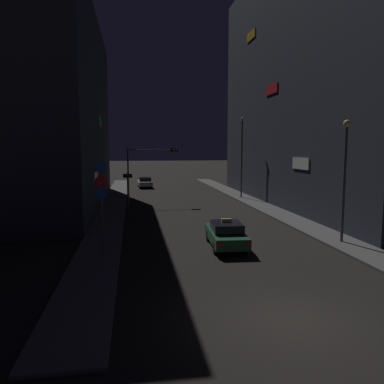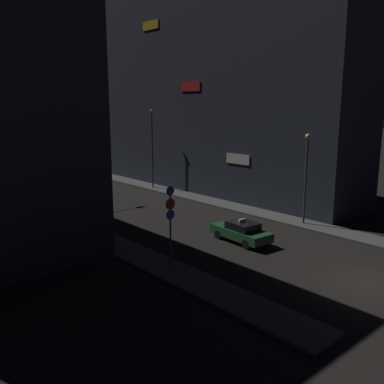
{
  "view_description": "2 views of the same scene",
  "coord_description": "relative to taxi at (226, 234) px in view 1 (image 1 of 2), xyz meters",
  "views": [
    {
      "loc": [
        -5.01,
        -10.8,
        5.51
      ],
      "look_at": [
        -0.86,
        15.26,
        2.37
      ],
      "focal_mm": 34.82,
      "sensor_mm": 36.0,
      "label": 1
    },
    {
      "loc": [
        -20.64,
        -9.53,
        9.15
      ],
      "look_at": [
        1.07,
        15.16,
        2.37
      ],
      "focal_mm": 39.5,
      "sensor_mm": 36.0,
      "label": 2
    }
  ],
  "objects": [
    {
      "name": "building_facade_right",
      "position": [
        11.47,
        14.29,
        11.19
      ],
      "size": [
        7.12,
        32.97,
        23.85
      ],
      "color": "#282D38",
      "rests_on": "ground_plane"
    },
    {
      "name": "traffic_light_left_kerb",
      "position": [
        -5.53,
        13.45,
        1.66
      ],
      "size": [
        0.8,
        0.42,
        3.31
      ],
      "color": "#47474C",
      "rests_on": "ground_plane"
    },
    {
      "name": "taxi",
      "position": [
        0.0,
        0.0,
        0.0
      ],
      "size": [
        2.08,
        4.56,
        1.62
      ],
      "color": "#1E512D",
      "rests_on": "ground_plane"
    },
    {
      "name": "traffic_light_overhead",
      "position": [
        -3.63,
        17.22,
        3.31
      ],
      "size": [
        5.03,
        0.42,
        5.56
      ],
      "color": "#47474C",
      "rests_on": "ground_plane"
    },
    {
      "name": "ground_plane",
      "position": [
        -0.06,
        -8.94,
        -0.74
      ],
      "size": [
        300.0,
        300.0,
        0.0
      ],
      "primitive_type": "plane",
      "color": "black"
    },
    {
      "name": "street_lamp_far_block",
      "position": [
        6.56,
        19.13,
        4.39
      ],
      "size": [
        0.38,
        0.38,
        8.58
      ],
      "color": "#47474C",
      "rests_on": "sidewalk_right"
    },
    {
      "name": "building_facade_left",
      "position": [
        -13.9,
        16.66,
        7.97
      ],
      "size": [
        11.75,
        27.29,
        17.41
      ],
      "color": "#282D38",
      "rests_on": "ground_plane"
    },
    {
      "name": "sign_pole_left",
      "position": [
        -6.66,
        -0.68,
        2.25
      ],
      "size": [
        0.63,
        0.1,
        4.66
      ],
      "color": "#47474C",
      "rests_on": "sidewalk_left"
    },
    {
      "name": "street_lamp_near_block",
      "position": [
        6.74,
        -0.4,
        3.74
      ],
      "size": [
        0.42,
        0.42,
        6.91
      ],
      "color": "#47474C",
      "rests_on": "sidewalk_right"
    },
    {
      "name": "sidewalk_left",
      "position": [
        -6.93,
        16.08,
        -0.66
      ],
      "size": [
        2.29,
        54.03,
        0.15
      ],
      "primitive_type": "cube",
      "color": "#4C4C4C",
      "rests_on": "ground_plane"
    },
    {
      "name": "sidewalk_right",
      "position": [
        6.8,
        16.08,
        -0.66
      ],
      "size": [
        2.29,
        54.03,
        0.15
      ],
      "primitive_type": "cube",
      "color": "#4C4C4C",
      "rests_on": "ground_plane"
    },
    {
      "name": "far_car",
      "position": [
        -3.44,
        32.3,
        -0.0
      ],
      "size": [
        2.0,
        4.53,
        1.42
      ],
      "color": "#B7B7BC",
      "rests_on": "ground_plane"
    }
  ]
}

